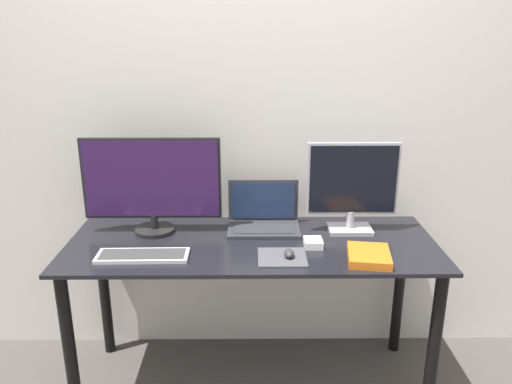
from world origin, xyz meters
name	(u,v)px	position (x,y,z in m)	size (l,w,h in m)	color
wall_back	(252,123)	(0.00, 0.71, 1.25)	(7.00, 0.05, 2.50)	silver
desk	(252,267)	(0.00, 0.32, 0.64)	(1.70, 0.65, 0.77)	black
monitor_left	(152,184)	(-0.47, 0.45, 1.01)	(0.65, 0.19, 0.46)	black
monitor_right	(353,186)	(0.47, 0.45, 1.00)	(0.43, 0.14, 0.44)	#B2B2B7
laptop	(264,217)	(0.06, 0.50, 0.82)	(0.35, 0.22, 0.23)	#333338
keyboard	(143,256)	(-0.47, 0.16, 0.78)	(0.39, 0.14, 0.02)	silver
mousepad	(283,257)	(0.13, 0.16, 0.77)	(0.21, 0.19, 0.00)	#47474C
mouse	(290,253)	(0.16, 0.15, 0.79)	(0.04, 0.07, 0.03)	#333333
book	(369,256)	(0.50, 0.13, 0.79)	(0.20, 0.24, 0.04)	orange
power_brick	(314,243)	(0.28, 0.27, 0.79)	(0.08, 0.09, 0.03)	white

